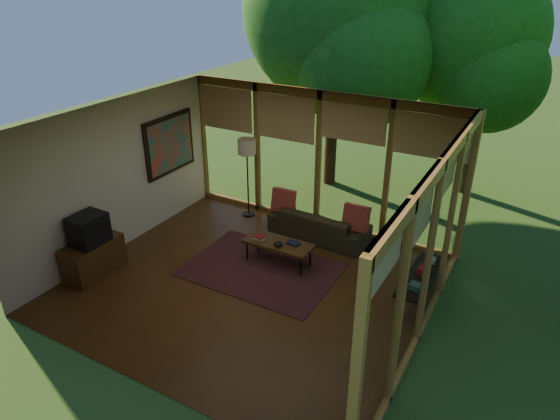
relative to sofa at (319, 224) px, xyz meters
The scene contains 25 objects.
floor 2.04m from the sofa, 98.40° to the right, with size 5.50×5.50×0.00m, color #5A3517.
ceiling 3.16m from the sofa, 98.40° to the right, with size 5.50×5.50×0.00m, color silver.
wall_left 3.80m from the sofa, 146.71° to the right, with size 0.04×5.00×2.70m, color silver.
wall_front 4.64m from the sofa, 93.76° to the right, with size 5.50×0.04×2.70m, color silver.
window_wall_back 1.22m from the sofa, 120.58° to the left, with size 5.50×0.12×2.70m, color olive.
window_wall_right 3.34m from the sofa, 39.17° to the right, with size 0.12×5.00×2.70m, color olive.
tree_nw 4.57m from the sofa, 109.83° to the left, with size 4.03×4.03×5.89m.
tree_ne 5.10m from the sofa, 68.08° to the left, with size 3.22×3.22×5.04m.
rug 1.59m from the sofa, 103.29° to the right, with size 2.54×1.80×0.01m, color maroon.
sofa is the anchor object (origin of this frame).
pillow_left 0.82m from the sofa, behind, with size 0.46×0.15×0.46m, color maroon.
pillow_right 0.82m from the sofa, ahead, with size 0.47×0.16×0.47m, color maroon.
ct_book_lower 1.39m from the sofa, 113.85° to the right, with size 0.21×0.16×0.03m, color #A9A19A.
ct_book_upper 1.39m from the sofa, 113.85° to the right, with size 0.18×0.14×0.03m, color maroon.
ct_book_side 1.14m from the sofa, 87.82° to the right, with size 0.20×0.15×0.03m, color black.
ct_bowl 1.33m from the sofa, 96.84° to the right, with size 0.16×0.16×0.07m, color black.
media_cabinet 4.08m from the sofa, 132.64° to the right, with size 0.50×1.00×0.60m, color #513016.
television 4.11m from the sofa, 132.43° to the right, with size 0.45×0.55×0.50m, color black.
console_book_a 2.57m from the sofa, 34.60° to the right, with size 0.22×0.16×0.08m, color #325847.
console_book_b 2.34m from the sofa, 25.46° to the right, with size 0.24×0.18×0.11m, color maroon.
console_book_c 2.20m from the sofa, 15.96° to the right, with size 0.22×0.16×0.06m, color #A9A19A.
floor_lamp 2.05m from the sofa, behind, with size 0.36×0.36×1.65m.
coffee_table 1.23m from the sofa, 99.71° to the right, with size 1.20×0.50×0.43m.
side_console 2.36m from the sofa, 26.56° to the right, with size 0.60×1.40×0.46m.
wall_painting 3.32m from the sofa, 168.72° to the right, with size 0.06×1.35×1.15m.
Camera 1 is at (3.78, -5.70, 4.71)m, focal length 32.00 mm.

